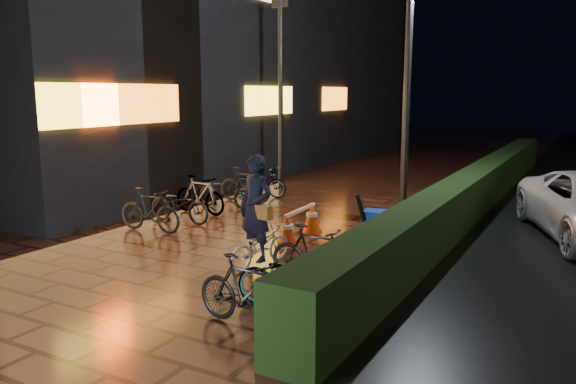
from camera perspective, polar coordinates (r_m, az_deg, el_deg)
The scene contains 10 objects.
ground at distance 9.25m, azimuth -12.29°, elevation -8.20°, with size 80.00×80.00×0.00m, color #381911.
hedge at distance 14.95m, azimuth 18.85°, elevation 0.47°, with size 0.70×20.00×1.00m, color black.
storefront_block at distance 23.75m, azimuth -11.61°, elevation 13.88°, with size 12.09×22.00×9.00m.
lamp_post_hedge at distance 12.54m, azimuth 12.05°, elevation 11.53°, with size 0.56×0.17×5.86m.
lamp_post_sf at distance 16.88m, azimuth -0.76°, elevation 10.94°, with size 0.54×0.16×5.65m.
cyclist at distance 9.27m, azimuth -3.10°, elevation -3.44°, with size 0.76×1.38×1.88m.
traffic_barrier at distance 11.07m, azimuth 1.23°, elevation -3.25°, with size 0.45×1.54×0.62m.
cart_assembly at distance 10.15m, azimuth 8.83°, elevation -3.04°, with size 0.66×0.69×1.13m.
parked_bikes_storefront at distance 13.77m, azimuth -7.47°, elevation -0.14°, with size 1.74×5.08×0.92m.
parked_bikes_hedge at distance 7.66m, azimuth -0.10°, elevation -8.39°, with size 1.79×2.40×0.92m.
Camera 1 is at (5.88, -6.53, 2.88)m, focal length 35.00 mm.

